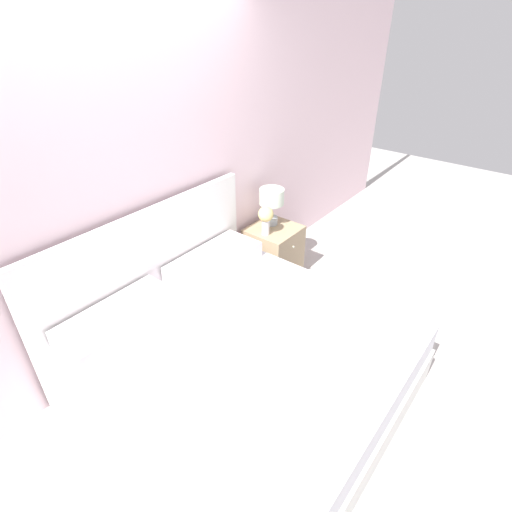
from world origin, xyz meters
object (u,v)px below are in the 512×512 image
Objects in this scene: nightstand at (273,253)px; table_lamp at (272,200)px; bed at (239,358)px; flower_vase at (266,217)px.

table_lamp is at bearing 54.96° from nightstand.
nightstand is at bearing -125.04° from table_lamp.
nightstand is (1.27, 0.64, -0.01)m from bed.
bed is 1.59m from table_lamp.
bed reaches higher than nightstand.
bed reaches higher than table_lamp.
table_lamp is (1.32, 0.71, 0.52)m from bed.
flower_vase is (-0.14, -0.01, 0.45)m from nightstand.
bed is 1.42m from nightstand.
nightstand is 2.03× the size of flower_vase.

